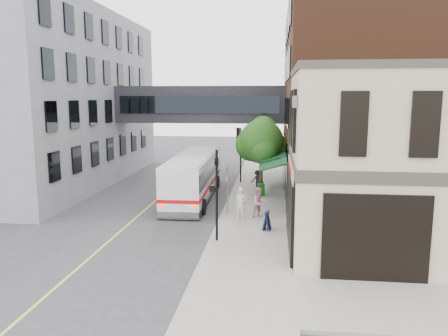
% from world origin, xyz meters
% --- Properties ---
extents(ground, '(120.00, 120.00, 0.00)m').
position_xyz_m(ground, '(0.00, 0.00, 0.00)').
color(ground, '#38383A').
rests_on(ground, ground).
extents(sidewalk_main, '(4.00, 60.00, 0.15)m').
position_xyz_m(sidewalk_main, '(2.00, 14.00, 0.07)').
color(sidewalk_main, gray).
rests_on(sidewalk_main, ground).
extents(corner_building, '(10.19, 8.12, 8.45)m').
position_xyz_m(corner_building, '(8.97, 2.00, 4.21)').
color(corner_building, '#C6B697').
rests_on(corner_building, ground).
extents(brick_building, '(13.76, 18.00, 14.00)m').
position_xyz_m(brick_building, '(9.98, 15.00, 6.99)').
color(brick_building, '#472716').
rests_on(brick_building, ground).
extents(opposite_building, '(14.00, 24.00, 14.00)m').
position_xyz_m(opposite_building, '(-17.00, 16.00, 7.00)').
color(opposite_building, slate).
rests_on(opposite_building, ground).
extents(skyway_bridge, '(14.00, 3.18, 3.00)m').
position_xyz_m(skyway_bridge, '(-3.00, 18.00, 6.50)').
color(skyway_bridge, black).
rests_on(skyway_bridge, ground).
extents(traffic_signal_near, '(0.44, 0.22, 4.60)m').
position_xyz_m(traffic_signal_near, '(0.37, 2.00, 2.98)').
color(traffic_signal_near, black).
rests_on(traffic_signal_near, sidewalk_main).
extents(traffic_signal_far, '(0.53, 0.28, 4.50)m').
position_xyz_m(traffic_signal_far, '(0.26, 17.00, 3.34)').
color(traffic_signal_far, black).
rests_on(traffic_signal_far, sidewalk_main).
extents(street_sign_pole, '(0.08, 0.75, 3.00)m').
position_xyz_m(street_sign_pole, '(0.39, 7.00, 1.93)').
color(street_sign_pole, gray).
rests_on(street_sign_pole, sidewalk_main).
extents(street_tree, '(3.80, 3.20, 5.60)m').
position_xyz_m(street_tree, '(2.19, 13.22, 3.91)').
color(street_tree, '#382619').
rests_on(street_tree, sidewalk_main).
extents(lane_marking, '(0.12, 40.00, 0.01)m').
position_xyz_m(lane_marking, '(-5.00, 10.00, 0.01)').
color(lane_marking, '#D8CC4C').
rests_on(lane_marking, ground).
extents(bus, '(2.96, 11.48, 3.08)m').
position_xyz_m(bus, '(-2.46, 11.24, 1.72)').
color(bus, white).
rests_on(bus, ground).
extents(pedestrian_a, '(0.76, 0.57, 1.89)m').
position_xyz_m(pedestrian_a, '(1.29, 5.73, 1.10)').
color(pedestrian_a, silver).
rests_on(pedestrian_a, sidewalk_main).
extents(pedestrian_b, '(1.09, 1.03, 1.77)m').
position_xyz_m(pedestrian_b, '(2.31, 6.44, 1.04)').
color(pedestrian_b, pink).
rests_on(pedestrian_b, sidewalk_main).
extents(pedestrian_c, '(1.07, 0.76, 1.51)m').
position_xyz_m(pedestrian_c, '(1.92, 14.06, 0.90)').
color(pedestrian_c, black).
rests_on(pedestrian_c, sidewalk_main).
extents(newspaper_box, '(0.55, 0.53, 0.86)m').
position_xyz_m(newspaper_box, '(2.24, 12.05, 0.58)').
color(newspaper_box, '#155C15').
rests_on(newspaper_box, sidewalk_main).
extents(sandwich_board, '(0.46, 0.62, 0.99)m').
position_xyz_m(sandwich_board, '(2.81, 4.01, 0.64)').
color(sandwich_board, black).
rests_on(sandwich_board, sidewalk_main).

